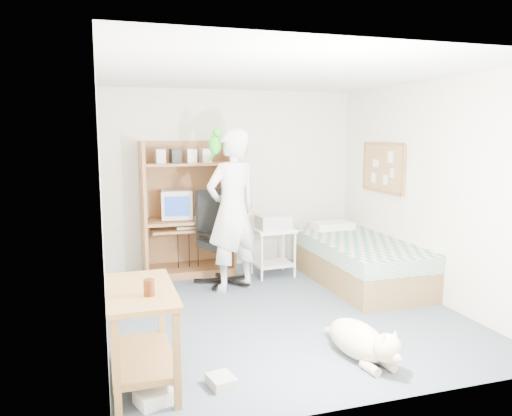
% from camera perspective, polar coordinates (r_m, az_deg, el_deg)
% --- Properties ---
extents(floor, '(4.00, 4.00, 0.00)m').
position_cam_1_polar(floor, '(5.55, 2.69, -11.50)').
color(floor, '#475561').
rests_on(floor, ground).
extents(wall_back, '(3.60, 0.02, 2.50)m').
position_cam_1_polar(wall_back, '(7.15, -2.73, 3.32)').
color(wall_back, silver).
rests_on(wall_back, floor).
extents(wall_right, '(0.02, 4.00, 2.50)m').
position_cam_1_polar(wall_right, '(6.11, 18.87, 1.96)').
color(wall_right, silver).
rests_on(wall_right, floor).
extents(wall_left, '(0.02, 4.00, 2.50)m').
position_cam_1_polar(wall_left, '(4.94, -17.24, 0.57)').
color(wall_left, silver).
rests_on(wall_left, floor).
extents(ceiling, '(3.60, 4.00, 0.02)m').
position_cam_1_polar(ceiling, '(5.25, 2.88, 15.08)').
color(ceiling, white).
rests_on(ceiling, wall_back).
extents(computer_hutch, '(1.20, 0.63, 1.80)m').
position_cam_1_polar(computer_hutch, '(6.81, -7.85, -0.66)').
color(computer_hutch, brown).
rests_on(computer_hutch, floor).
extents(bed, '(1.02, 2.02, 0.66)m').
position_cam_1_polar(bed, '(6.52, 11.68, -5.95)').
color(bed, brown).
rests_on(bed, floor).
extents(side_desk, '(0.50, 1.00, 0.75)m').
position_cam_1_polar(side_desk, '(3.96, -12.96, -12.51)').
color(side_desk, brown).
rests_on(side_desk, floor).
extents(corkboard, '(0.04, 0.94, 0.66)m').
position_cam_1_polar(corkboard, '(6.82, 14.30, 4.49)').
color(corkboard, '#A06F48').
rests_on(corkboard, wall_right).
extents(office_chair, '(0.68, 0.68, 1.18)m').
position_cam_1_polar(office_chair, '(6.40, -4.02, -4.86)').
color(office_chair, black).
rests_on(office_chair, floor).
extents(person, '(0.84, 0.70, 1.96)m').
position_cam_1_polar(person, '(6.01, -2.71, -0.30)').
color(person, silver).
rests_on(person, floor).
extents(parrot, '(0.14, 0.25, 0.40)m').
position_cam_1_polar(parrot, '(5.91, -4.67, 7.43)').
color(parrot, '#148413').
rests_on(parrot, person).
extents(dog, '(0.42, 1.01, 0.38)m').
position_cam_1_polar(dog, '(4.45, 11.98, -14.62)').
color(dog, '#CDAC89').
rests_on(dog, floor).
extents(printer_cart, '(0.57, 0.47, 0.64)m').
position_cam_1_polar(printer_cart, '(6.69, 1.97, -4.19)').
color(printer_cart, white).
rests_on(printer_cart, floor).
extents(printer, '(0.44, 0.35, 0.18)m').
position_cam_1_polar(printer, '(6.63, 1.98, -1.60)').
color(printer, '#B3B3AE').
rests_on(printer, printer_cart).
extents(crt_monitor, '(0.45, 0.47, 0.38)m').
position_cam_1_polar(crt_monitor, '(6.77, -9.07, 0.46)').
color(crt_monitor, beige).
rests_on(crt_monitor, computer_hutch).
extents(keyboard, '(0.46, 0.18, 0.03)m').
position_cam_1_polar(keyboard, '(6.69, -7.24, -2.13)').
color(keyboard, beige).
rests_on(keyboard, computer_hutch).
extents(pencil_cup, '(0.08, 0.08, 0.12)m').
position_cam_1_polar(pencil_cup, '(6.79, -4.86, -0.65)').
color(pencil_cup, gold).
rests_on(pencil_cup, computer_hutch).
extents(drink_glass, '(0.08, 0.08, 0.12)m').
position_cam_1_polar(drink_glass, '(3.69, -12.12, -8.88)').
color(drink_glass, '#3D1B09').
rests_on(drink_glass, side_desk).
extents(floor_box_a, '(0.30, 0.28, 0.10)m').
position_cam_1_polar(floor_box_a, '(3.85, -11.52, -20.40)').
color(floor_box_a, white).
rests_on(floor_box_a, floor).
extents(floor_box_b, '(0.22, 0.25, 0.08)m').
position_cam_1_polar(floor_box_b, '(4.01, -3.97, -19.14)').
color(floor_box_b, '#ADADA8').
rests_on(floor_box_b, floor).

